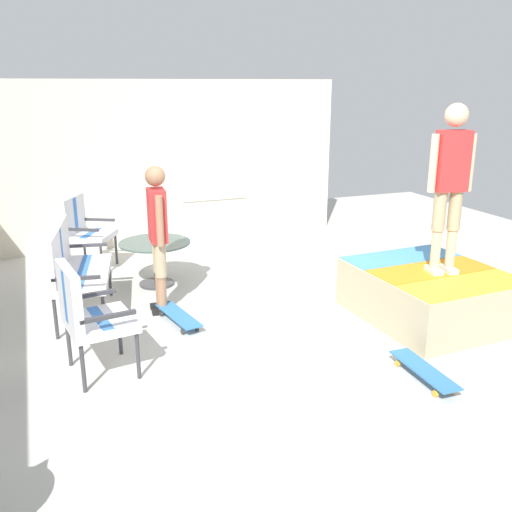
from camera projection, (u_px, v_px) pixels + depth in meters
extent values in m
cube|color=beige|center=(285.00, 329.00, 6.10)|extent=(12.00, 12.00, 0.10)
cube|color=beige|center=(158.00, 163.00, 8.92)|extent=(0.20, 6.00, 2.54)
cube|color=silver|center=(214.00, 157.00, 9.12)|extent=(0.03, 1.10, 1.40)
cube|color=tan|center=(429.00, 294.00, 6.19)|extent=(1.65, 1.44, 0.55)
cube|color=yellow|center=(467.00, 285.00, 5.64)|extent=(0.56, 1.36, 0.01)
cube|color=orange|center=(431.00, 270.00, 6.11)|extent=(0.56, 1.36, 0.01)
cube|color=#4C99D8|center=(400.00, 256.00, 6.57)|extent=(0.56, 1.36, 0.01)
cylinder|color=#B2B2B7|center=(380.00, 281.00, 5.86)|extent=(1.53, 0.11, 0.05)
cube|color=tan|center=(500.00, 283.00, 6.60)|extent=(1.58, 0.84, 0.46)
cylinder|color=#38383D|center=(104.00, 315.00, 5.77)|extent=(0.04, 0.04, 0.44)
cylinder|color=#38383D|center=(110.00, 278.00, 6.86)|extent=(0.04, 0.04, 0.44)
cylinder|color=#38383D|center=(56.00, 319.00, 5.68)|extent=(0.04, 0.04, 0.44)
cylinder|color=#38383D|center=(69.00, 281.00, 6.78)|extent=(0.04, 0.04, 0.44)
cube|color=silver|center=(83.00, 274.00, 6.20)|extent=(1.33, 0.77, 0.08)
cube|color=#3872C6|center=(83.00, 271.00, 6.18)|extent=(1.21, 0.32, 0.00)
cube|color=silver|center=(58.00, 250.00, 6.07)|extent=(1.24, 0.31, 0.50)
cube|color=#3872C6|center=(58.00, 250.00, 6.07)|extent=(0.11, 0.10, 0.46)
cube|color=#38383D|center=(76.00, 278.00, 5.58)|extent=(0.12, 0.47, 0.04)
cube|color=#38383D|center=(87.00, 245.00, 6.72)|extent=(0.12, 0.47, 0.04)
cylinder|color=#38383D|center=(102.00, 260.00, 7.55)|extent=(0.04, 0.04, 0.44)
cylinder|color=#38383D|center=(116.00, 249.00, 8.06)|extent=(0.04, 0.04, 0.44)
cylinder|color=#38383D|center=(68.00, 259.00, 7.61)|extent=(0.04, 0.04, 0.44)
cylinder|color=#38383D|center=(85.00, 248.00, 8.12)|extent=(0.04, 0.04, 0.44)
cube|color=silver|center=(91.00, 236.00, 7.76)|extent=(0.81, 0.78, 0.08)
cube|color=#3872C6|center=(91.00, 233.00, 7.75)|extent=(0.56, 0.36, 0.00)
cube|color=silver|center=(73.00, 215.00, 7.70)|extent=(0.58, 0.37, 0.50)
cube|color=#3872C6|center=(73.00, 215.00, 7.70)|extent=(0.13, 0.12, 0.46)
cube|color=#38383D|center=(81.00, 230.00, 7.44)|extent=(0.26, 0.43, 0.04)
cube|color=#38383D|center=(98.00, 220.00, 7.99)|extent=(0.26, 0.43, 0.04)
cylinder|color=#38383D|center=(138.00, 355.00, 4.91)|extent=(0.04, 0.04, 0.44)
cylinder|color=#38383D|center=(120.00, 333.00, 5.36)|extent=(0.04, 0.04, 0.44)
cylinder|color=#38383D|center=(83.00, 368.00, 4.69)|extent=(0.04, 0.04, 0.44)
cylinder|color=#38383D|center=(69.00, 343.00, 5.14)|extent=(0.04, 0.04, 0.44)
cube|color=silver|center=(100.00, 322.00, 4.95)|extent=(0.69, 0.63, 0.08)
cube|color=#3872C6|center=(100.00, 318.00, 4.94)|extent=(0.59, 0.18, 0.00)
cube|color=silver|center=(70.00, 296.00, 4.76)|extent=(0.63, 0.17, 0.50)
cube|color=#3872C6|center=(70.00, 296.00, 4.76)|extent=(0.11, 0.10, 0.46)
cube|color=#38383D|center=(108.00, 317.00, 4.66)|extent=(0.11, 0.47, 0.04)
cube|color=#38383D|center=(90.00, 295.00, 5.15)|extent=(0.11, 0.47, 0.04)
cylinder|color=#38383D|center=(156.00, 264.00, 7.21)|extent=(0.06, 0.06, 0.55)
cylinder|color=#38383D|center=(157.00, 283.00, 7.29)|extent=(0.44, 0.44, 0.03)
cylinder|color=#425651|center=(155.00, 243.00, 7.13)|extent=(0.90, 0.90, 0.02)
cube|color=black|center=(163.00, 311.00, 6.37)|extent=(0.13, 0.25, 0.05)
cylinder|color=#9E7051|center=(162.00, 293.00, 6.31)|extent=(0.10, 0.10, 0.39)
cylinder|color=tan|center=(160.00, 260.00, 6.20)|extent=(0.13, 0.13, 0.39)
cube|color=black|center=(161.00, 306.00, 6.53)|extent=(0.13, 0.25, 0.05)
cylinder|color=#9E7051|center=(160.00, 288.00, 6.47)|extent=(0.10, 0.10, 0.39)
cylinder|color=tan|center=(158.00, 255.00, 6.35)|extent=(0.13, 0.13, 0.39)
cube|color=red|center=(157.00, 215.00, 6.13)|extent=(0.33, 0.21, 0.57)
sphere|color=#9E7051|center=(155.00, 176.00, 6.01)|extent=(0.22, 0.22, 0.22)
cylinder|color=#9E7051|center=(160.00, 221.00, 5.96)|extent=(0.08, 0.08, 0.54)
cylinder|color=#9E7051|center=(155.00, 213.00, 6.32)|extent=(0.08, 0.08, 0.54)
cube|color=silver|center=(449.00, 269.00, 6.02)|extent=(0.26, 0.16, 0.05)
cylinder|color=beige|center=(451.00, 248.00, 5.96)|extent=(0.10, 0.10, 0.41)
cylinder|color=tan|center=(455.00, 210.00, 5.84)|extent=(0.13, 0.13, 0.41)
cube|color=silver|center=(434.00, 270.00, 5.99)|extent=(0.26, 0.16, 0.05)
cylinder|color=beige|center=(436.00, 249.00, 5.93)|extent=(0.10, 0.10, 0.41)
cylinder|color=tan|center=(439.00, 211.00, 5.81)|extent=(0.13, 0.13, 0.41)
cube|color=red|center=(452.00, 161.00, 5.67)|extent=(0.24, 0.35, 0.61)
sphere|color=beige|center=(457.00, 115.00, 5.54)|extent=(0.23, 0.23, 0.23)
cylinder|color=beige|center=(470.00, 162.00, 5.71)|extent=(0.08, 0.08, 0.58)
cylinder|color=beige|center=(433.00, 163.00, 5.65)|extent=(0.08, 0.08, 0.58)
cube|color=#3372B2|center=(178.00, 315.00, 6.09)|extent=(0.82, 0.34, 0.02)
cylinder|color=#333333|center=(175.00, 311.00, 6.38)|extent=(0.06, 0.04, 0.06)
cylinder|color=#333333|center=(161.00, 314.00, 6.30)|extent=(0.06, 0.04, 0.06)
cylinder|color=#333333|center=(197.00, 328.00, 5.92)|extent=(0.06, 0.04, 0.06)
cylinder|color=#333333|center=(183.00, 332.00, 5.84)|extent=(0.06, 0.04, 0.06)
cube|color=#3372B2|center=(424.00, 369.00, 4.93)|extent=(0.81, 0.23, 0.02)
cylinder|color=gold|center=(412.00, 361.00, 5.23)|extent=(0.06, 0.03, 0.06)
cylinder|color=gold|center=(398.00, 363.00, 5.18)|extent=(0.06, 0.03, 0.06)
cylinder|color=gold|center=(452.00, 390.00, 4.73)|extent=(0.06, 0.03, 0.06)
cylinder|color=gold|center=(435.00, 394.00, 4.67)|extent=(0.06, 0.03, 0.06)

